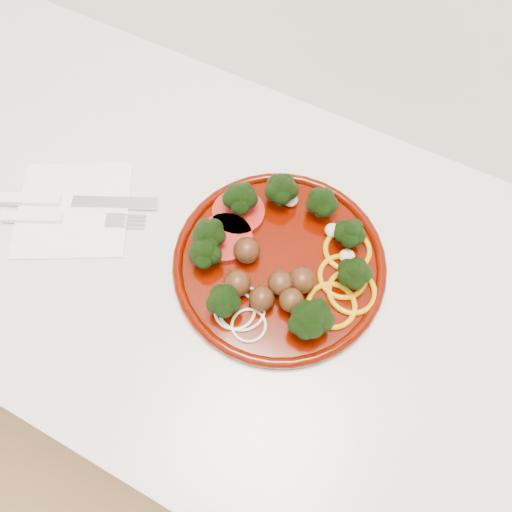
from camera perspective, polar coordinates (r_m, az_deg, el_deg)
The scene contains 5 objects.
counter at distance 1.09m, azimuth 8.38°, elevation -15.37°, with size 2.40×0.60×0.90m.
plate at distance 0.66m, azimuth 2.74°, elevation -0.51°, with size 0.29×0.29×0.06m.
napkin at distance 0.76m, azimuth -20.14°, elevation 5.04°, with size 0.16×0.16×0.00m, color white.
knife at distance 0.77m, azimuth -21.91°, elevation 5.93°, with size 0.21×0.12×0.01m.
fork at distance 0.76m, azimuth -22.59°, elevation 4.01°, with size 0.19×0.10×0.01m.
Camera 1 is at (-0.04, 1.45, 1.51)m, focal length 35.00 mm.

